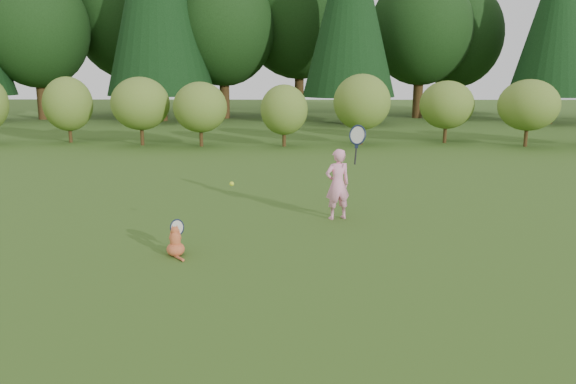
# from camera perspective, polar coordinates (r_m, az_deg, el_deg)

# --- Properties ---
(ground) EXTENTS (100.00, 100.00, 0.00)m
(ground) POSITION_cam_1_polar(r_m,az_deg,el_deg) (9.51, -1.29, -5.14)
(ground) COLOR #2B4914
(ground) RESTS_ON ground
(shrub_row) EXTENTS (28.00, 3.00, 2.80)m
(shrub_row) POSITION_cam_1_polar(r_m,az_deg,el_deg) (22.13, 0.03, 8.43)
(shrub_row) COLOR olive
(shrub_row) RESTS_ON ground
(child) EXTENTS (0.83, 0.58, 2.06)m
(child) POSITION_cam_1_polar(r_m,az_deg,el_deg) (10.89, 5.12, 0.96)
(child) COLOR #FF98BE
(child) RESTS_ON ground
(cat) EXTENTS (0.41, 0.66, 0.66)m
(cat) POSITION_cam_1_polar(r_m,az_deg,el_deg) (8.98, -11.37, -4.78)
(cat) COLOR #B94C23
(cat) RESTS_ON ground
(tennis_ball) EXTENTS (0.07, 0.07, 0.07)m
(tennis_ball) POSITION_cam_1_polar(r_m,az_deg,el_deg) (9.24, -5.74, 0.83)
(tennis_ball) COLOR #C8DA19
(tennis_ball) RESTS_ON ground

